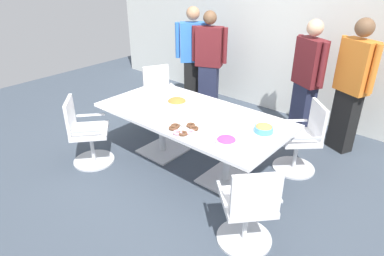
{
  "coord_description": "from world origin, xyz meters",
  "views": [
    {
      "loc": [
        2.48,
        -2.88,
        2.47
      ],
      "look_at": [
        0.0,
        0.0,
        0.55
      ],
      "focal_mm": 31.52,
      "sensor_mm": 36.0,
      "label": 1
    }
  ],
  "objects": [
    {
      "name": "ground_plane",
      "position": [
        0.0,
        0.0,
        -0.01
      ],
      "size": [
        10.0,
        10.0,
        0.01
      ],
      "primitive_type": "cube",
      "color": "#3D4754"
    },
    {
      "name": "back_wall",
      "position": [
        0.0,
        2.4,
        1.4
      ],
      "size": [
        8.0,
        0.1,
        2.8
      ],
      "primitive_type": "cube",
      "color": "silver",
      "rests_on": "ground"
    },
    {
      "name": "conference_table",
      "position": [
        0.0,
        0.0,
        0.63
      ],
      "size": [
        2.4,
        1.2,
        0.75
      ],
      "color": "white",
      "rests_on": "ground"
    },
    {
      "name": "office_chair_0",
      "position": [
        1.11,
        0.84,
        0.41
      ],
      "size": [
        0.76,
        0.76,
        0.91
      ],
      "rotation": [
        0.0,
        0.0,
        -3.96
      ],
      "color": "silver",
      "rests_on": "ground"
    },
    {
      "name": "office_chair_1",
      "position": [
        -1.31,
        0.7,
        0.41
      ],
      "size": [
        0.72,
        0.72,
        0.91
      ],
      "rotation": [
        0.0,
        0.0,
        -2.02
      ],
      "color": "silver",
      "rests_on": "ground"
    },
    {
      "name": "office_chair_2",
      "position": [
        -1.1,
        -0.84,
        0.41
      ],
      "size": [
        0.76,
        0.76,
        0.91
      ],
      "rotation": [
        0.0,
        0.0,
        -0.71
      ],
      "color": "silver",
      "rests_on": "ground"
    },
    {
      "name": "office_chair_3",
      "position": [
        1.3,
        -0.72,
        0.41
      ],
      "size": [
        0.76,
        0.76,
        0.91
      ],
      "rotation": [
        0.0,
        0.0,
        0.83
      ],
      "color": "silver",
      "rests_on": "ground"
    },
    {
      "name": "person_standing_0",
      "position": [
        -1.32,
        1.56,
        0.92
      ],
      "size": [
        0.5,
        0.47,
        1.77
      ],
      "rotation": [
        0.0,
        0.0,
        -2.4
      ],
      "color": "black",
      "rests_on": "ground"
    },
    {
      "name": "person_standing_1",
      "position": [
        -0.97,
        1.58,
        0.9
      ],
      "size": [
        0.59,
        0.37,
        1.73
      ],
      "rotation": [
        0.0,
        0.0,
        -2.74
      ],
      "color": "#232842",
      "rests_on": "ground"
    },
    {
      "name": "person_standing_2",
      "position": [
        0.71,
        1.71,
        0.91
      ],
      "size": [
        0.57,
        0.4,
        1.75
      ],
      "rotation": [
        0.0,
        0.0,
        -3.64
      ],
      "color": "#232842",
      "rests_on": "ground"
    },
    {
      "name": "person_standing_3",
      "position": [
        1.32,
        1.72,
        0.96
      ],
      "size": [
        0.59,
        0.38,
        1.83
      ],
      "rotation": [
        0.0,
        0.0,
        -3.56
      ],
      "color": "black",
      "rests_on": "ground"
    },
    {
      "name": "snack_bowl_pretzels",
      "position": [
        -0.28,
        0.03,
        0.81
      ],
      "size": [
        0.26,
        0.26,
        0.12
      ],
      "color": "beige",
      "rests_on": "conference_table"
    },
    {
      "name": "snack_bowl_cookies",
      "position": [
        0.92,
        0.14,
        0.8
      ],
      "size": [
        0.21,
        0.21,
        0.09
      ],
      "color": "#4C9EC6",
      "rests_on": "conference_table"
    },
    {
      "name": "snack_bowl_candy_mix",
      "position": [
        0.77,
        -0.36,
        0.79
      ],
      "size": [
        0.22,
        0.22,
        0.09
      ],
      "color": "white",
      "rests_on": "conference_table"
    },
    {
      "name": "donut_platter",
      "position": [
        0.23,
        -0.42,
        0.77
      ],
      "size": [
        0.34,
        0.34,
        0.04
      ],
      "color": "white",
      "rests_on": "conference_table"
    },
    {
      "name": "plate_stack",
      "position": [
        -0.86,
        -0.15,
        0.77
      ],
      "size": [
        0.22,
        0.22,
        0.04
      ],
      "color": "white",
      "rests_on": "conference_table"
    },
    {
      "name": "napkin_pile",
      "position": [
        0.41,
        0.2,
        0.78
      ],
      "size": [
        0.16,
        0.16,
        0.07
      ],
      "primitive_type": "cube",
      "color": "white",
      "rests_on": "conference_table"
    }
  ]
}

